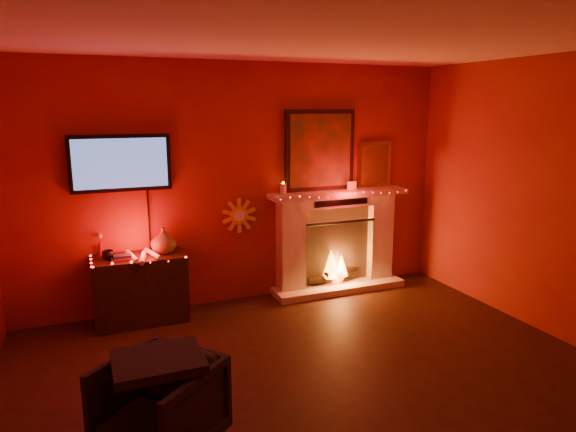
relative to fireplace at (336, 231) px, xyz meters
name	(u,v)px	position (x,y,z in m)	size (l,w,h in m)	color
room	(350,235)	(-1.14, -2.39, 0.63)	(5.00, 5.00, 5.00)	black
fireplace	(336,231)	(0.00, 0.00, 0.00)	(1.72, 0.40, 2.18)	beige
tv	(121,163)	(-2.44, 0.06, 0.92)	(1.00, 0.07, 1.24)	black
sunburst_clock	(239,215)	(-1.19, 0.09, 0.28)	(0.40, 0.03, 0.40)	#F6A732
console_table	(141,285)	(-2.33, -0.13, -0.33)	(0.93, 0.58, 0.98)	black
armchair	(160,406)	(-2.47, -2.31, -0.41)	(0.67, 0.68, 0.62)	black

